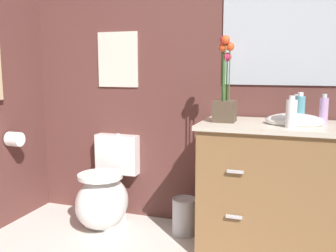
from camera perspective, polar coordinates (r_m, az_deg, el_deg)
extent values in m
cube|color=brown|center=(2.85, 11.10, 9.13)|extent=(4.72, 0.05, 2.50)
ellipsoid|color=white|center=(3.02, -9.80, -11.18)|extent=(0.38, 0.48, 0.40)
cube|color=white|center=(3.10, -9.30, -12.81)|extent=(0.22, 0.26, 0.18)
cube|color=white|center=(3.17, -7.48, -4.13)|extent=(0.36, 0.13, 0.32)
cylinder|color=white|center=(2.94, -10.10, -7.35)|extent=(0.34, 0.34, 0.03)
cylinder|color=#B7B7BC|center=(3.14, -7.54, -1.28)|extent=(0.04, 0.04, 0.02)
cube|color=brown|center=(2.63, 15.22, -9.35)|extent=(0.90, 0.52, 0.84)
cube|color=beige|center=(2.53, 15.62, 0.04)|extent=(0.94, 0.56, 0.03)
ellipsoid|color=white|center=(2.52, 18.37, 0.69)|extent=(0.36, 0.26, 0.10)
cylinder|color=#B7B7BC|center=(2.67, 18.49, 2.63)|extent=(0.02, 0.02, 0.18)
cube|color=#B7B7BC|center=(2.34, 10.02, -6.74)|extent=(0.10, 0.02, 0.02)
cube|color=#B7B7BC|center=(2.43, 9.84, -13.24)|extent=(0.10, 0.02, 0.02)
cube|color=#4C3D2D|center=(2.53, 8.46, 2.20)|extent=(0.14, 0.14, 0.14)
cylinder|color=#386B2D|center=(2.52, 9.17, 7.71)|extent=(0.01, 0.01, 0.35)
sphere|color=#EA4C23|center=(2.52, 9.27, 11.65)|extent=(0.06, 0.06, 0.06)
cylinder|color=#386B2D|center=(2.54, 8.79, 6.99)|extent=(0.01, 0.01, 0.28)
sphere|color=#E01E51|center=(2.54, 8.86, 10.17)|extent=(0.06, 0.06, 0.06)
cylinder|color=#386B2D|center=(2.53, 8.32, 8.20)|extent=(0.01, 0.01, 0.39)
sphere|color=#E01E51|center=(2.54, 8.42, 12.60)|extent=(0.06, 0.06, 0.06)
cylinder|color=#386B2D|center=(2.51, 8.16, 7.67)|extent=(0.01, 0.01, 0.34)
sphere|color=#EA4C23|center=(2.51, 8.24, 11.56)|extent=(0.06, 0.06, 0.06)
cylinder|color=#386B2D|center=(2.48, 8.52, 8.18)|extent=(0.01, 0.01, 0.39)
sphere|color=#EA4C23|center=(2.49, 8.63, 12.64)|extent=(0.06, 0.06, 0.06)
cylinder|color=#B28CBF|center=(2.58, 22.24, 2.08)|extent=(0.05, 0.05, 0.17)
cylinder|color=#B7B7BC|center=(2.57, 22.36, 4.19)|extent=(0.03, 0.03, 0.02)
cylinder|color=white|center=(2.37, 17.95, 1.75)|extent=(0.07, 0.07, 0.17)
cylinder|color=silver|center=(2.36, 18.06, 4.04)|extent=(0.04, 0.04, 0.02)
cylinder|color=teal|center=(2.62, 19.10, 2.38)|extent=(0.07, 0.07, 0.17)
cylinder|color=silver|center=(2.61, 19.20, 4.52)|extent=(0.04, 0.04, 0.02)
cylinder|color=#B7B7BC|center=(2.90, 2.47, -13.42)|extent=(0.18, 0.18, 0.26)
torus|color=#B7B7BC|center=(2.85, 2.49, -10.91)|extent=(0.18, 0.18, 0.01)
cube|color=silver|center=(3.12, -7.52, 9.80)|extent=(0.35, 0.01, 0.44)
cube|color=#B2BCC6|center=(2.81, 16.50, 13.03)|extent=(0.80, 0.01, 0.70)
cylinder|color=white|center=(3.15, -21.95, -1.83)|extent=(0.11, 0.11, 0.11)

